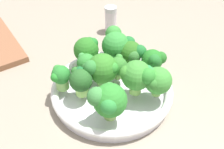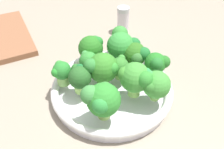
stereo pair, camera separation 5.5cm
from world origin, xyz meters
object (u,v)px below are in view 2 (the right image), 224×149
(bowl, at_px, (112,90))
(broccoli_floret_7, at_px, (102,100))
(broccoli_floret_4, at_px, (92,47))
(pepper_shaker, at_px, (123,20))
(broccoli_floret_0, at_px, (136,54))
(broccoli_floret_6, at_px, (155,85))
(broccoli_floret_8, at_px, (103,68))
(broccoli_floret_2, at_px, (89,62))
(broccoli_floret_3, at_px, (80,77))
(broccoli_floret_11, at_px, (156,64))
(broccoli_floret_1, at_px, (121,44))
(broccoli_floret_10, at_px, (61,72))
(broccoli_floret_5, at_px, (136,78))
(cutting_board, at_px, (5,36))
(broccoli_floret_9, at_px, (119,67))

(bowl, relative_size, broccoli_floret_7, 3.51)
(broccoli_floret_4, height_order, pepper_shaker, broccoli_floret_4)
(bowl, bearing_deg, broccoli_floret_7, 151.16)
(broccoli_floret_0, distance_m, broccoli_floret_6, 0.11)
(broccoli_floret_4, relative_size, broccoli_floret_6, 1.06)
(broccoli_floret_8, bearing_deg, pepper_shaker, -28.15)
(broccoli_floret_8, bearing_deg, broccoli_floret_2, 29.61)
(broccoli_floret_3, bearing_deg, broccoli_floret_8, -81.75)
(broccoli_floret_6, bearing_deg, broccoli_floret_11, -26.56)
(broccoli_floret_2, relative_size, broccoli_floret_6, 0.87)
(broccoli_floret_1, relative_size, broccoli_floret_10, 1.39)
(broccoli_floret_2, xyz_separation_m, broccoli_floret_11, (-0.05, -0.14, -0.00))
(broccoli_floret_3, distance_m, broccoli_floret_8, 0.05)
(broccoli_floret_5, relative_size, cutting_board, 0.30)
(bowl, bearing_deg, broccoli_floret_11, -88.46)
(broccoli_floret_3, height_order, broccoli_floret_9, broccoli_floret_3)
(broccoli_floret_2, xyz_separation_m, broccoli_floret_3, (-0.05, 0.03, 0.00))
(broccoli_floret_3, xyz_separation_m, broccoli_floret_6, (-0.07, -0.14, 0.00))
(broccoli_floret_6, xyz_separation_m, broccoli_floret_9, (0.08, 0.05, -0.01))
(broccoli_floret_2, height_order, cutting_board, broccoli_floret_2)
(broccoli_floret_2, height_order, broccoli_floret_4, broccoli_floret_4)
(broccoli_floret_0, bearing_deg, broccoli_floret_4, 63.53)
(broccoli_floret_11, bearing_deg, broccoli_floret_4, 54.11)
(broccoli_floret_4, bearing_deg, pepper_shaker, -39.56)
(broccoli_floret_1, distance_m, broccoli_floret_2, 0.09)
(broccoli_floret_10, relative_size, broccoli_floret_11, 0.99)
(broccoli_floret_1, height_order, pepper_shaker, broccoli_floret_1)
(broccoli_floret_10, xyz_separation_m, cutting_board, (0.28, 0.13, -0.06))
(broccoli_floret_5, bearing_deg, broccoli_floret_9, 12.53)
(broccoli_floret_5, bearing_deg, pepper_shaker, -14.37)
(broccoli_floret_3, distance_m, broccoli_floret_7, 0.09)
(broccoli_floret_0, bearing_deg, broccoli_floret_7, 137.75)
(broccoli_floret_6, relative_size, broccoli_floret_7, 0.87)
(bowl, relative_size, pepper_shaker, 3.36)
(broccoli_floret_0, bearing_deg, broccoli_floret_10, 93.33)
(broccoli_floret_5, xyz_separation_m, broccoli_floret_11, (0.05, -0.07, -0.01))
(broccoli_floret_4, bearing_deg, broccoli_floret_11, -125.89)
(broccoli_floret_6, bearing_deg, broccoli_floret_3, 63.22)
(broccoli_floret_11, relative_size, cutting_board, 0.22)
(broccoli_floret_9, relative_size, broccoli_floret_11, 0.93)
(broccoli_floret_3, relative_size, cutting_board, 0.24)
(broccoli_floret_6, xyz_separation_m, cutting_board, (0.39, 0.30, -0.06))
(broccoli_floret_9, bearing_deg, broccoli_floret_3, 99.30)
(broccoli_floret_5, distance_m, broccoli_floret_8, 0.08)
(broccoli_floret_2, xyz_separation_m, cutting_board, (0.27, 0.20, -0.06))
(broccoli_floret_3, xyz_separation_m, pepper_shaker, (0.25, -0.18, -0.03))
(broccoli_floret_8, bearing_deg, broccoli_floret_7, 163.86)
(broccoli_floret_3, distance_m, broccoli_floret_4, 0.10)
(broccoli_floret_2, xyz_separation_m, broccoli_floret_7, (-0.13, 0.00, 0.01))
(broccoli_floret_1, distance_m, cutting_board, 0.37)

